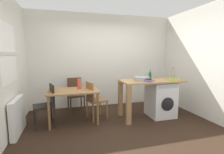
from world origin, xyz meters
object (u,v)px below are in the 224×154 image
object	(u,v)px
mixing_bowl	(148,80)
utensil_crock	(173,76)
chair_person_seat	(47,103)
vase	(79,84)
colander	(173,79)
chair_spare_by_wall	(75,92)
bottle_tall_green	(150,75)
dining_table	(73,94)
chair_opposite	(94,98)
washing_machine	(161,99)

from	to	relation	value
mixing_bowl	utensil_crock	distance (m)	0.86
chair_person_seat	vase	size ratio (longest dim) A/B	3.93
colander	mixing_bowl	bearing A→B (deg)	178.21
colander	chair_person_seat	bearing A→B (deg)	173.23
chair_spare_by_wall	utensil_crock	size ratio (longest dim) A/B	3.00
bottle_tall_green	chair_spare_by_wall	bearing A→B (deg)	155.05
chair_spare_by_wall	vase	world-z (taller)	vase
vase	dining_table	bearing A→B (deg)	-146.31
bottle_tall_green	vase	world-z (taller)	bottle_tall_green
chair_opposite	vase	size ratio (longest dim) A/B	3.93
chair_opposite	colander	bearing A→B (deg)	60.29
chair_person_seat	utensil_crock	world-z (taller)	utensil_crock
chair_person_seat	washing_machine	size ratio (longest dim) A/B	1.05
chair_person_seat	bottle_tall_green	xyz separation A→B (m)	(2.43, 0.02, 0.52)
dining_table	utensil_crock	bearing A→B (deg)	-3.46
chair_opposite	chair_spare_by_wall	size ratio (longest dim) A/B	1.00
bottle_tall_green	mixing_bowl	size ratio (longest dim) A/B	1.14
chair_person_seat	chair_opposite	size ratio (longest dim) A/B	1.00
utensil_crock	chair_spare_by_wall	bearing A→B (deg)	158.90
dining_table	mixing_bowl	xyz separation A→B (m)	(1.66, -0.40, 0.31)
mixing_bowl	utensil_crock	xyz separation A→B (m)	(0.82, 0.25, 0.04)
chair_spare_by_wall	bottle_tall_green	xyz separation A→B (m)	(1.79, -0.83, 0.52)
washing_machine	bottle_tall_green	world-z (taller)	bottle_tall_green
mixing_bowl	colander	world-z (taller)	same
chair_spare_by_wall	vase	distance (m)	0.76
dining_table	chair_spare_by_wall	size ratio (longest dim) A/B	1.22
washing_machine	bottle_tall_green	size ratio (longest dim) A/B	3.77
washing_machine	vase	bearing A→B (deg)	171.25
chair_spare_by_wall	chair_opposite	bearing A→B (deg)	109.10
chair_spare_by_wall	washing_machine	xyz separation A→B (m)	(2.03, -0.98, -0.08)
chair_opposite	dining_table	bearing A→B (deg)	-102.31
utensil_crock	colander	size ratio (longest dim) A/B	1.50
chair_spare_by_wall	mixing_bowl	world-z (taller)	mixing_bowl
chair_spare_by_wall	utensil_crock	bearing A→B (deg)	150.37
chair_spare_by_wall	bottle_tall_green	size ratio (longest dim) A/B	3.95
chair_person_seat	colander	size ratio (longest dim) A/B	4.50
dining_table	utensil_crock	world-z (taller)	utensil_crock
chair_opposite	chair_spare_by_wall	bearing A→B (deg)	-168.22
dining_table	chair_opposite	bearing A→B (deg)	3.55
chair_person_seat	utensil_crock	distance (m)	3.07
chair_opposite	vase	bearing A→B (deg)	-117.95
washing_machine	colander	size ratio (longest dim) A/B	4.30
dining_table	washing_machine	distance (m)	2.14
bottle_tall_green	vase	distance (m)	1.75
washing_machine	utensil_crock	distance (m)	0.67
washing_machine	mixing_bowl	distance (m)	0.72
chair_spare_by_wall	chair_person_seat	bearing A→B (deg)	44.80
dining_table	chair_spare_by_wall	bearing A→B (deg)	83.44
chair_person_seat	colander	world-z (taller)	colander
chair_opposite	colander	xyz separation A→B (m)	(1.82, -0.45, 0.44)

